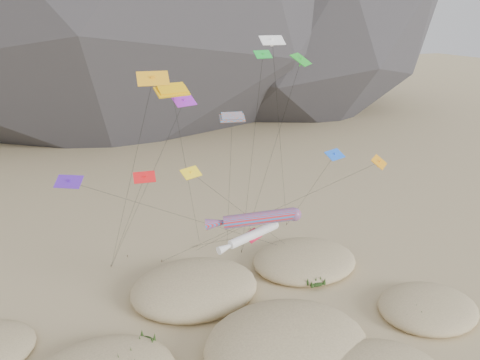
# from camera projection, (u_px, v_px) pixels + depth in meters

# --- Properties ---
(dunes) EXTENTS (53.24, 37.14, 4.22)m
(dunes) POSITION_uv_depth(u_px,v_px,m) (237.00, 353.00, 41.21)
(dunes) COLOR #CCB789
(dunes) RESTS_ON ground
(dune_grass) EXTENTS (41.75, 29.58, 1.46)m
(dune_grass) POSITION_uv_depth(u_px,v_px,m) (245.00, 352.00, 41.17)
(dune_grass) COLOR black
(dune_grass) RESTS_ON ground
(kite_stakes) EXTENTS (25.19, 7.44, 0.30)m
(kite_stakes) POSITION_uv_depth(u_px,v_px,m) (211.00, 247.00, 61.01)
(kite_stakes) COLOR #3F2D1E
(kite_stakes) RESTS_ON ground
(rainbow_tube_kite) EXTENTS (8.48, 18.80, 12.64)m
(rainbow_tube_kite) POSITION_uv_depth(u_px,v_px,m) (256.00, 219.00, 41.77)
(rainbow_tube_kite) COLOR red
(rainbow_tube_kite) RESTS_ON ground
(white_tube_kite) EXTENTS (6.69, 19.97, 10.82)m
(white_tube_kite) POSITION_uv_depth(u_px,v_px,m) (250.00, 236.00, 41.96)
(white_tube_kite) COLOR white
(white_tube_kite) RESTS_ON ground
(orange_parafoil) EXTENTS (7.84, 16.62, 23.50)m
(orange_parafoil) POSITION_uv_depth(u_px,v_px,m) (172.00, 92.00, 39.20)
(orange_parafoil) COLOR #E3A60B
(orange_parafoil) RESTS_ON ground
(multi_parafoil) EXTENTS (4.58, 11.97, 19.93)m
(multi_parafoil) POSITION_uv_depth(u_px,v_px,m) (232.00, 119.00, 45.48)
(multi_parafoil) COLOR #EC5218
(multi_parafoil) RESTS_ON ground
(delta_kites) EXTENTS (31.66, 21.03, 27.02)m
(delta_kites) POSITION_uv_depth(u_px,v_px,m) (241.00, 130.00, 42.83)
(delta_kites) COLOR #501EB4
(delta_kites) RESTS_ON ground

